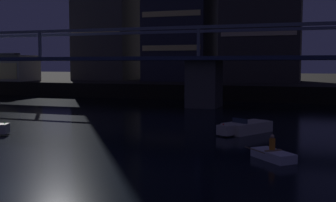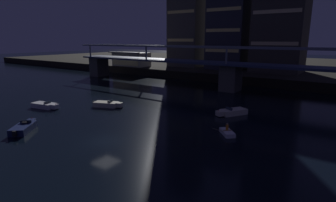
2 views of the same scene
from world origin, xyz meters
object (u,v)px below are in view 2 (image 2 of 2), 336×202
(river_bridge, at_px, (231,70))
(speedboat_near_center, at_px, (232,112))
(tower_west_tall, at_px, (232,21))
(speedboat_near_right, at_px, (24,128))
(speedboat_near_left, at_px, (45,105))
(waterfront_pavilion, at_px, (131,59))
(dinghy_with_paddler, at_px, (227,132))
(speedboat_mid_left, at_px, (107,104))

(river_bridge, height_order, speedboat_near_center, river_bridge)
(tower_west_tall, bearing_deg, speedboat_near_right, -90.65)
(speedboat_near_left, bearing_deg, speedboat_near_right, -42.59)
(tower_west_tall, relative_size, speedboat_near_right, 6.15)
(speedboat_near_left, xyz_separation_m, speedboat_near_right, (8.37, -7.69, 0.00))
(speedboat_near_right, bearing_deg, river_bridge, 74.76)
(waterfront_pavilion, xyz_separation_m, dinghy_with_paddler, (49.60, -37.84, -4.16))
(river_bridge, xyz_separation_m, dinghy_with_paddler, (10.14, -25.93, -4.20))
(speedboat_near_right, height_order, speedboat_mid_left, same)
(waterfront_pavilion, relative_size, speedboat_near_center, 2.56)
(speedboat_mid_left, bearing_deg, tower_west_tall, 88.41)
(speedboat_near_left, distance_m, speedboat_near_right, 11.37)
(river_bridge, bearing_deg, speedboat_mid_left, -114.34)
(river_bridge, xyz_separation_m, speedboat_near_center, (7.45, -17.57, -4.06))
(waterfront_pavilion, bearing_deg, river_bridge, -16.80)
(river_bridge, xyz_separation_m, speedboat_near_left, (-18.94, -31.10, -4.06))
(speedboat_near_right, distance_m, dinghy_with_paddler, 24.39)
(river_bridge, distance_m, waterfront_pavilion, 41.22)
(waterfront_pavilion, relative_size, speedboat_mid_left, 2.44)
(speedboat_mid_left, bearing_deg, dinghy_with_paddler, -3.01)
(speedboat_near_center, relative_size, speedboat_mid_left, 0.95)
(speedboat_mid_left, distance_m, dinghy_with_paddler, 21.39)
(river_bridge, height_order, waterfront_pavilion, river_bridge)
(river_bridge, relative_size, speedboat_mid_left, 17.52)
(tower_west_tall, height_order, dinghy_with_paddler, tower_west_tall)
(tower_west_tall, bearing_deg, speedboat_near_left, -99.38)
(river_bridge, distance_m, speedboat_mid_left, 27.52)
(tower_west_tall, distance_m, speedboat_near_center, 47.58)
(speedboat_near_left, height_order, dinghy_with_paddler, dinghy_with_paddler)
(speedboat_near_center, height_order, speedboat_near_right, same)
(waterfront_pavilion, bearing_deg, speedboat_near_center, -32.15)
(waterfront_pavilion, xyz_separation_m, speedboat_near_center, (46.90, -29.48, -4.02))
(speedboat_near_left, xyz_separation_m, dinghy_with_paddler, (29.09, 5.18, -0.14))
(speedboat_near_center, height_order, speedboat_mid_left, same)
(tower_west_tall, distance_m, waterfront_pavilion, 34.01)
(tower_west_tall, distance_m, speedboat_near_right, 64.60)
(speedboat_near_center, distance_m, speedboat_near_right, 27.85)
(speedboat_near_right, relative_size, dinghy_with_paddler, 1.73)
(waterfront_pavilion, distance_m, dinghy_with_paddler, 62.52)
(river_bridge, relative_size, speedboat_near_center, 18.39)
(speedboat_mid_left, height_order, dinghy_with_paddler, dinghy_with_paddler)
(waterfront_pavilion, bearing_deg, tower_west_tall, 21.95)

